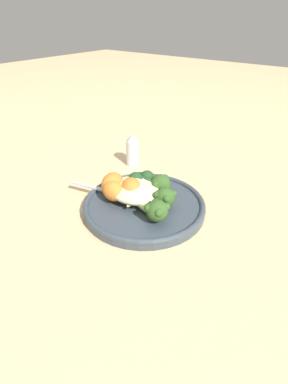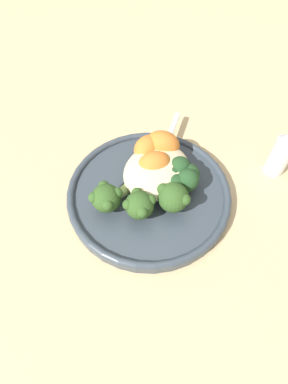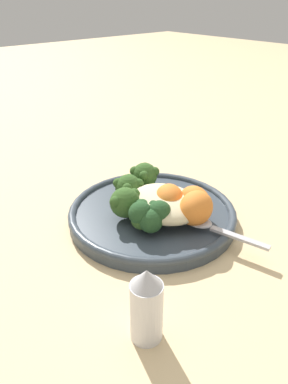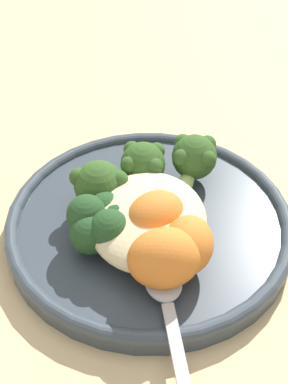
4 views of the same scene
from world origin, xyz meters
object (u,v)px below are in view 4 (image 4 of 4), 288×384
object	(u,v)px
quinoa_mound	(148,219)
broccoli_stalk_1	(145,169)
plate	(149,223)
kale_tuft	(102,223)
broccoli_stalk_3	(114,223)
broccoli_stalk_0	(191,164)
spoon	(166,296)
sweet_potato_chunk_0	(155,219)
sweet_potato_chunk_2	(164,258)
broccoli_stalk_2	(107,190)
sweet_potato_chunk_1	(188,245)

from	to	relation	value
quinoa_mound	broccoli_stalk_1	distance (m)	0.06
plate	kale_tuft	size ratio (longest dim) A/B	4.27
broccoli_stalk_1	broccoli_stalk_3	xyz separation A→B (m)	(-0.06, 0.02, -0.01)
broccoli_stalk_0	broccoli_stalk_3	distance (m)	0.10
broccoli_stalk_0	quinoa_mound	bearing A→B (deg)	171.98
spoon	quinoa_mound	bearing A→B (deg)	-176.73
sweet_potato_chunk_0	sweet_potato_chunk_2	size ratio (longest dim) A/B	0.95
broccoli_stalk_2	sweet_potato_chunk_1	size ratio (longest dim) A/B	2.21
plate	quinoa_mound	size ratio (longest dim) A/B	2.23
plate	spoon	xyz separation A→B (m)	(-0.09, -0.02, 0.01)
broccoli_stalk_3	kale_tuft	size ratio (longest dim) A/B	1.89
broccoli_stalk_0	broccoli_stalk_3	world-z (taller)	broccoli_stalk_0
sweet_potato_chunk_0	broccoli_stalk_3	bearing A→B (deg)	87.03
broccoli_stalk_3	broccoli_stalk_0	bearing A→B (deg)	-141.07
broccoli_stalk_0	sweet_potato_chunk_1	world-z (taller)	sweet_potato_chunk_1
plate	broccoli_stalk_1	bearing A→B (deg)	11.52
quinoa_mound	sweet_potato_chunk_2	bearing A→B (deg)	-160.24
broccoli_stalk_0	sweet_potato_chunk_1	bearing A→B (deg)	-163.53
plate	sweet_potato_chunk_0	distance (m)	0.04
broccoli_stalk_3	sweet_potato_chunk_2	xyz separation A→B (m)	(-0.04, -0.04, 0.01)
broccoli_stalk_3	quinoa_mound	bearing A→B (deg)	172.06
sweet_potato_chunk_2	kale_tuft	xyz separation A→B (m)	(0.04, 0.05, -0.00)
broccoli_stalk_1	broccoli_stalk_0	bearing A→B (deg)	-96.69
broccoli_stalk_1	spoon	xyz separation A→B (m)	(-0.13, -0.03, -0.02)
sweet_potato_chunk_2	spoon	bearing A→B (deg)	-171.02
broccoli_stalk_1	broccoli_stalk_2	world-z (taller)	broccoli_stalk_2
plate	broccoli_stalk_3	xyz separation A→B (m)	(-0.03, 0.03, 0.02)
broccoli_stalk_1	kale_tuft	size ratio (longest dim) A/B	1.74
broccoli_stalk_0	sweet_potato_chunk_1	distance (m)	0.10
sweet_potato_chunk_2	kale_tuft	world-z (taller)	sweet_potato_chunk_2
kale_tuft	quinoa_mound	bearing A→B (deg)	-75.94
quinoa_mound	spoon	size ratio (longest dim) A/B	0.92
broccoli_stalk_1	spoon	world-z (taller)	broccoli_stalk_1
broccoli_stalk_1	sweet_potato_chunk_1	world-z (taller)	sweet_potato_chunk_1
quinoa_mound	broccoli_stalk_1	xyz separation A→B (m)	(0.06, 0.01, 0.00)
broccoli_stalk_3	sweet_potato_chunk_0	xyz separation A→B (m)	(-0.00, -0.03, 0.01)
sweet_potato_chunk_1	spoon	size ratio (longest dim) A/B	0.40
plate	sweet_potato_chunk_0	size ratio (longest dim) A/B	4.72
broccoli_stalk_0	broccoli_stalk_2	bearing A→B (deg)	137.31
quinoa_mound	sweet_potato_chunk_1	xyz separation A→B (m)	(-0.03, -0.03, 0.00)
quinoa_mound	broccoli_stalk_3	distance (m)	0.03
sweet_potato_chunk_0	sweet_potato_chunk_2	bearing A→B (deg)	-166.25
broccoli_stalk_3	sweet_potato_chunk_2	distance (m)	0.06
sweet_potato_chunk_0	sweet_potato_chunk_1	bearing A→B (deg)	-132.71
plate	broccoli_stalk_0	distance (m)	0.07
sweet_potato_chunk_2	spoon	distance (m)	0.03
broccoli_stalk_0	spoon	bearing A→B (deg)	-169.31
broccoli_stalk_1	spoon	size ratio (longest dim) A/B	0.84
plate	sweet_potato_chunk_1	xyz separation A→B (m)	(-0.05, -0.03, 0.03)
broccoli_stalk_0	sweet_potato_chunk_1	size ratio (longest dim) A/B	2.23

